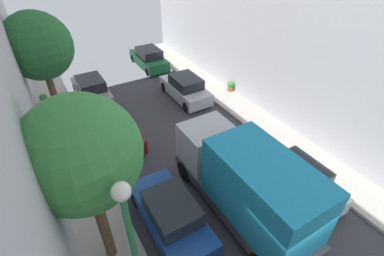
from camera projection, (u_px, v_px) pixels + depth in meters
name	position (u px, v px, depth m)	size (l,w,h in m)	color
sidewalk_right	(373.00, 203.00, 11.57)	(2.00, 44.00, 0.15)	#A8A399
parked_car_left_1	(171.00, 215.00, 10.34)	(1.78, 4.20, 1.57)	#194799
parked_car_left_2	(116.00, 129.00, 14.73)	(1.78, 4.20, 1.57)	maroon
parked_car_left_3	(92.00, 90.00, 18.21)	(1.78, 4.20, 1.57)	gray
parked_car_right_2	(295.00, 179.00, 11.84)	(1.78, 4.20, 1.57)	white
parked_car_right_3	(185.00, 88.00, 18.40)	(1.78, 4.20, 1.57)	silver
parked_car_right_4	(149.00, 58.00, 22.53)	(1.78, 4.20, 1.57)	#1E6638
delivery_truck	(246.00, 182.00, 10.23)	(2.26, 6.60, 3.38)	#4C4C51
street_tree_0	(38.00, 47.00, 13.14)	(3.22, 3.22, 6.29)	brown
street_tree_2	(82.00, 155.00, 7.07)	(3.17, 3.17, 6.18)	brown
potted_plant_0	(44.00, 99.00, 17.57)	(0.46, 0.46, 0.76)	brown
potted_plant_2	(231.00, 86.00, 19.11)	(0.46, 0.46, 0.73)	brown
lamp_post	(130.00, 232.00, 6.67)	(0.44, 0.44, 5.00)	#26723F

